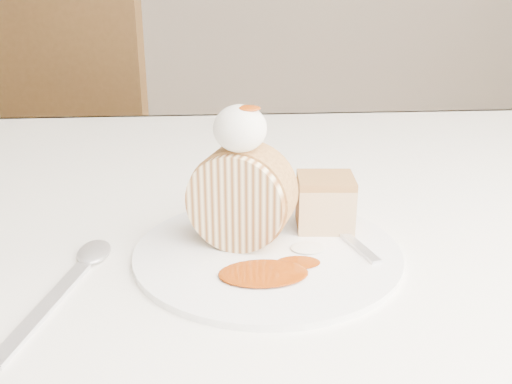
{
  "coord_description": "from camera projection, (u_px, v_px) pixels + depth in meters",
  "views": [
    {
      "loc": [
        -0.05,
        -0.4,
        1.0
      ],
      "look_at": [
        -0.02,
        0.08,
        0.81
      ],
      "focal_mm": 40.0,
      "sensor_mm": 36.0,
      "label": 1
    }
  ],
  "objects": [
    {
      "name": "roulade_slice",
      "position": [
        241.0,
        197.0,
        0.53
      ],
      "size": [
        0.1,
        0.08,
        0.09
      ],
      "primitive_type": "cylinder",
      "rotation": [
        1.57,
        0.0,
        -0.37
      ],
      "color": "#FFE8B1",
      "rests_on": "plate"
    },
    {
      "name": "whipped_cream",
      "position": [
        240.0,
        129.0,
        0.5
      ],
      "size": [
        0.05,
        0.05,
        0.04
      ],
      "primitive_type": "ellipsoid",
      "color": "white",
      "rests_on": "roulade_slice"
    },
    {
      "name": "chair_far",
      "position": [
        82.0,
        158.0,
        1.5
      ],
      "size": [
        0.54,
        0.54,
        0.95
      ],
      "rotation": [
        0.0,
        0.0,
        2.91
      ],
      "color": "brown",
      "rests_on": "ground"
    },
    {
      "name": "caramel_drizzle",
      "position": [
        247.0,
        102.0,
        0.49
      ],
      "size": [
        0.02,
        0.02,
        0.01
      ],
      "primitive_type": "ellipsoid",
      "color": "#8A3105",
      "rests_on": "whipped_cream"
    },
    {
      "name": "cake_chunk",
      "position": [
        325.0,
        205.0,
        0.57
      ],
      "size": [
        0.06,
        0.05,
        0.05
      ],
      "primitive_type": "cube",
      "rotation": [
        0.0,
        0.0,
        -0.08
      ],
      "color": "#BB8446",
      "rests_on": "plate"
    },
    {
      "name": "plate",
      "position": [
        267.0,
        252.0,
        0.53
      ],
      "size": [
        0.27,
        0.27,
        0.01
      ],
      "primitive_type": "cylinder",
      "rotation": [
        0.0,
        0.0,
        -0.08
      ],
      "color": "white",
      "rests_on": "table"
    },
    {
      "name": "spoon",
      "position": [
        45.0,
        309.0,
        0.44
      ],
      "size": [
        0.06,
        0.18,
        0.0
      ],
      "primitive_type": "cube",
      "rotation": [
        0.0,
        0.0,
        -0.22
      ],
      "color": "silver",
      "rests_on": "table"
    },
    {
      "name": "table",
      "position": [
        265.0,
        273.0,
        0.68
      ],
      "size": [
        1.4,
        0.9,
        0.75
      ],
      "color": "white",
      "rests_on": "ground"
    },
    {
      "name": "caramel_pool",
      "position": [
        263.0,
        273.0,
        0.48
      ],
      "size": [
        0.08,
        0.06,
        0.0
      ],
      "primitive_type": null,
      "rotation": [
        0.0,
        0.0,
        -0.08
      ],
      "color": "#8A3105",
      "rests_on": "plate"
    },
    {
      "name": "fork",
      "position": [
        348.0,
        238.0,
        0.55
      ],
      "size": [
        0.06,
        0.15,
        0.0
      ],
      "primitive_type": "cube",
      "rotation": [
        0.0,
        0.0,
        0.27
      ],
      "color": "silver",
      "rests_on": "plate"
    }
  ]
}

